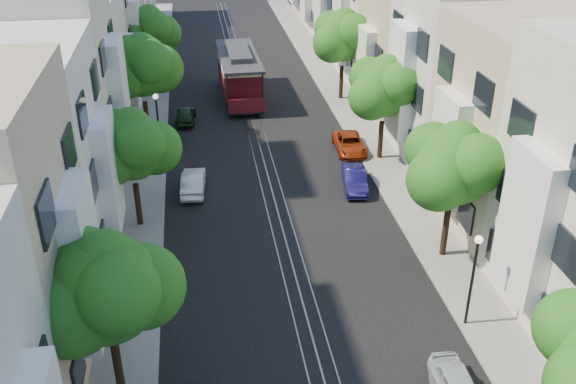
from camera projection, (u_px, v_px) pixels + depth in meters
name	position (u px, v px, depth m)	size (l,w,h in m)	color
ground	(252.00, 118.00, 46.26)	(200.00, 200.00, 0.00)	black
sidewalk_east	(350.00, 112.00, 47.19)	(2.50, 80.00, 0.12)	gray
sidewalk_west	(150.00, 123.00, 45.28)	(2.50, 80.00, 0.12)	gray
rail_left	(245.00, 119.00, 46.18)	(0.06, 80.00, 0.02)	gray
rail_slot	(252.00, 118.00, 46.26)	(0.06, 80.00, 0.02)	gray
rail_right	(260.00, 118.00, 46.33)	(0.06, 80.00, 0.02)	gray
lane_line	(252.00, 118.00, 46.26)	(0.08, 80.00, 0.01)	tan
townhouses_east	(417.00, 41.00, 45.30)	(7.75, 72.00, 12.00)	beige
townhouses_west	(71.00, 57.00, 42.23)	(7.75, 72.00, 11.76)	silver
tree_e_b	(455.00, 167.00, 28.40)	(4.93, 4.08, 6.68)	black
tree_e_c	(385.00, 89.00, 38.05)	(4.84, 3.99, 6.52)	black
tree_e_d	(344.00, 37.00, 47.51)	(5.01, 4.16, 6.85)	black
tree_w_a	(107.00, 291.00, 20.40)	(4.93, 4.08, 6.68)	black
tree_w_b	(132.00, 148.00, 31.02)	(4.72, 3.87, 6.27)	black
tree_w_c	(142.00, 67.00, 40.29)	(5.13, 4.28, 7.09)	black
tree_w_d	(150.00, 31.00, 50.11)	(4.84, 3.99, 6.52)	black
lamp_east	(474.00, 267.00, 24.82)	(0.32, 0.32, 4.16)	black
lamp_west	(158.00, 117.00, 38.86)	(0.32, 0.32, 4.16)	black
cable_car	(239.00, 72.00, 49.08)	(3.05, 9.21, 3.52)	black
parked_car_e_mid	(355.00, 179.00, 36.46)	(1.22, 3.50, 1.15)	#0D0C3E
parked_car_e_far	(350.00, 144.00, 40.96)	(1.78, 3.86, 1.07)	#932D0D
parked_car_w_mid	(193.00, 182.00, 36.14)	(1.24, 3.54, 1.17)	silver
parked_car_w_far	(186.00, 115.00, 45.36)	(1.32, 3.27, 1.11)	black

